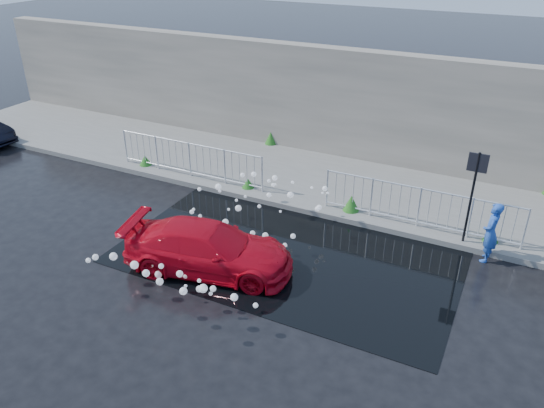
# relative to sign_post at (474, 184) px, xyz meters

# --- Properties ---
(ground) EXTENTS (90.00, 90.00, 0.00)m
(ground) POSITION_rel_sign_post_xyz_m (-4.20, -3.10, -1.72)
(ground) COLOR black
(ground) RESTS_ON ground
(pavement) EXTENTS (30.00, 4.00, 0.15)m
(pavement) POSITION_rel_sign_post_xyz_m (-4.20, 1.90, -1.65)
(pavement) COLOR slate
(pavement) RESTS_ON ground
(curb) EXTENTS (30.00, 0.25, 0.16)m
(curb) POSITION_rel_sign_post_xyz_m (-4.20, -0.10, -1.64)
(curb) COLOR slate
(curb) RESTS_ON ground
(retaining_wall) EXTENTS (30.00, 0.60, 3.50)m
(retaining_wall) POSITION_rel_sign_post_xyz_m (-4.20, 4.10, 0.18)
(retaining_wall) COLOR #6A6459
(retaining_wall) RESTS_ON pavement
(puddle) EXTENTS (8.00, 5.00, 0.01)m
(puddle) POSITION_rel_sign_post_xyz_m (-3.70, -2.10, -1.72)
(puddle) COLOR black
(puddle) RESTS_ON ground
(sign_post) EXTENTS (0.45, 0.06, 2.50)m
(sign_post) POSITION_rel_sign_post_xyz_m (0.00, 0.00, 0.00)
(sign_post) COLOR black
(sign_post) RESTS_ON ground
(railing_left) EXTENTS (5.05, 0.05, 1.10)m
(railing_left) POSITION_rel_sign_post_xyz_m (-8.20, 0.25, -0.99)
(railing_left) COLOR silver
(railing_left) RESTS_ON pavement
(railing_right) EXTENTS (5.05, 0.05, 1.10)m
(railing_right) POSITION_rel_sign_post_xyz_m (-1.20, 0.25, -0.99)
(railing_right) COLOR silver
(railing_right) RESTS_ON pavement
(weeds) EXTENTS (12.17, 3.93, 0.45)m
(weeds) POSITION_rel_sign_post_xyz_m (-4.31, 1.46, -1.38)
(weeds) COLOR #17561A
(weeds) RESTS_ON pavement
(water_spray) EXTENTS (3.64, 5.56, 1.04)m
(water_spray) POSITION_rel_sign_post_xyz_m (-5.01, -3.06, -1.03)
(water_spray) COLOR white
(water_spray) RESTS_ON ground
(red_car) EXTENTS (4.10, 2.36, 1.12)m
(red_car) POSITION_rel_sign_post_xyz_m (-5.06, -3.61, -1.16)
(red_car) COLOR red
(red_car) RESTS_ON ground
(person) EXTENTS (0.39, 0.57, 1.50)m
(person) POSITION_rel_sign_post_xyz_m (0.59, -0.36, -0.98)
(person) COLOR #2450B5
(person) RESTS_ON ground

